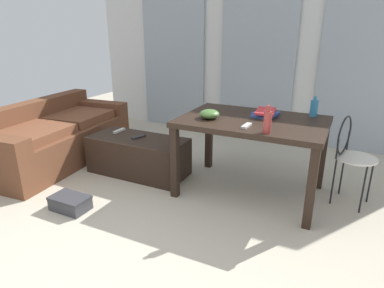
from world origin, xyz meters
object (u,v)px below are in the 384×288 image
Objects in this scene: tv_remote_primary at (119,131)px; book_stack at (266,113)px; tv_remote_on_table at (247,126)px; shoebox at (70,203)px; bottle_far at (314,108)px; tv_remote_secondary at (139,137)px; couch at (54,138)px; wire_chair at (350,150)px; craft_table at (252,129)px; bowl at (209,114)px; coffee_table at (138,155)px; bottle_near at (267,121)px.

book_stack is at bearing 6.63° from tv_remote_primary.
tv_remote_on_table is 0.45× the size of shoebox.
tv_remote_primary is (-2.07, -0.36, -0.41)m from bottle_far.
tv_remote_secondary is at bearing -14.19° from tv_remote_primary.
couch is at bearing -154.20° from tv_remote_secondary.
wire_chair is 0.51m from bottle_far.
craft_table is 3.88× the size of shoebox.
tv_remote_primary is 0.52× the size of shoebox.
bowl is (-0.38, -0.16, 0.14)m from craft_table.
shoebox is at bearing -142.45° from bottle_far.
bottle_far reaches higher than shoebox.
craft_table is 4.33× the size of book_stack.
bowl reaches higher than coffee_table.
bottle_far is at bearing 33.44° from tv_remote_secondary.
tv_remote_on_table reaches higher than tv_remote_primary.
tv_remote_on_table is 0.91× the size of tv_remote_secondary.
craft_table is 1.60m from tv_remote_primary.
book_stack is at bearing 64.05° from craft_table.
couch is at bearing -173.48° from coffee_table.
shoebox is (-1.57, -0.69, -0.79)m from bottle_near.
wire_chair reaches higher than shoebox.
couch is 3.01m from bottle_far.
coffee_table is at bearing -16.30° from tv_remote_primary.
craft_table is at bearing 22.66° from bowl.
craft_table reaches higher than couch.
bottle_far reaches higher than coffee_table.
tv_remote_on_table is 0.86× the size of tv_remote_primary.
couch is 12.77× the size of tv_remote_on_table.
tv_remote_primary is (-0.32, 0.10, 0.22)m from coffee_table.
bottle_far reaches higher than bowl.
coffee_table is 1.34m from craft_table.
bottle_near is 0.74× the size of book_stack.
shoebox is (-2.21, -1.27, -0.45)m from wire_chair.
tv_remote_primary is (0.83, 0.23, 0.14)m from couch.
shoebox is at bearing -156.38° from bottle_near.
bottle_near is 0.24m from tv_remote_on_table.
bottle_far is 1.07× the size of tv_remote_primary.
bottle_near is at bearing -10.38° from tv_remote_primary.
bowl is 1.51m from shoebox.
tv_remote_secondary is at bearing 6.96° from couch.
book_stack is at bearing 11.14° from coffee_table.
bottle_near is 1.35× the size of tv_remote_secondary.
bottle_far is 0.56× the size of shoebox.
tv_remote_on_table is at bearing -15.63° from bowl.
tv_remote_secondary is at bearing -175.62° from craft_table.
tv_remote_on_table is at bearing -7.28° from coffee_table.
couch is 2.45m from craft_table.
tv_remote_on_table is at bearing 153.46° from bottle_near.
coffee_table is 1.48m from book_stack.
coffee_table is at bearing 84.59° from shoebox.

